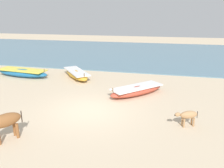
# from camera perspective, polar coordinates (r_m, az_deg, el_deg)

# --- Properties ---
(ground) EXTENTS (80.00, 80.00, 0.00)m
(ground) POSITION_cam_1_polar(r_m,az_deg,el_deg) (11.09, -5.77, -6.73)
(ground) COLOR beige
(sea_water) EXTENTS (60.00, 20.00, 0.08)m
(sea_water) POSITION_cam_1_polar(r_m,az_deg,el_deg) (27.92, 6.44, 7.87)
(sea_water) COLOR slate
(sea_water) RESTS_ON ground
(fishing_boat_0) EXTENTS (3.24, 3.35, 0.71)m
(fishing_boat_0) POSITION_cam_1_polar(r_m,az_deg,el_deg) (13.16, 6.28, -1.57)
(fishing_boat_0) COLOR #B74733
(fishing_boat_0) RESTS_ON ground
(fishing_boat_2) EXTENTS (3.22, 3.55, 0.71)m
(fishing_boat_2) POSITION_cam_1_polar(r_m,az_deg,el_deg) (16.92, -8.97, 2.56)
(fishing_boat_2) COLOR gold
(fishing_boat_2) RESTS_ON ground
(fishing_boat_3) EXTENTS (4.39, 1.59, 0.76)m
(fishing_boat_3) POSITION_cam_1_polar(r_m,az_deg,el_deg) (18.25, -21.68, 2.69)
(fishing_boat_3) COLOR #1E669E
(fishing_boat_3) RESTS_ON ground
(cow_adult_brown) EXTENTS (1.08, 1.50, 1.05)m
(cow_adult_brown) POSITION_cam_1_polar(r_m,az_deg,el_deg) (9.16, -25.72, -8.64)
(cow_adult_brown) COLOR brown
(cow_adult_brown) RESTS_ON ground
(calf_near_tan) EXTENTS (1.00, 0.63, 0.68)m
(calf_near_tan) POSITION_cam_1_polar(r_m,az_deg,el_deg) (9.91, 18.60, -7.52)
(calf_near_tan) COLOR tan
(calf_near_tan) RESTS_ON ground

